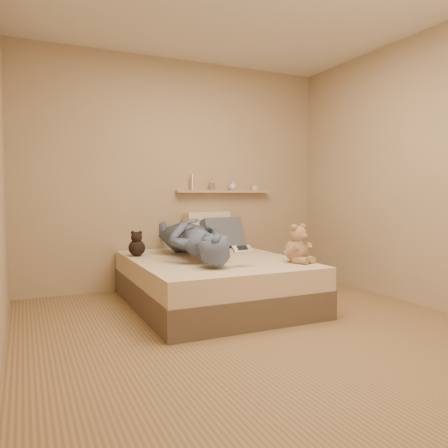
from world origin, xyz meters
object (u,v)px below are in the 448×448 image
bed (212,281)px  game_console (242,249)px  teddy_bear (298,246)px  dark_plush (137,245)px  wall_shelf (224,192)px  person (192,238)px  pillow_cream (208,230)px  pillow_grey (223,233)px

bed → game_console: 0.68m
teddy_bear → dark_plush: teddy_bear is taller
bed → teddy_bear: size_ratio=5.35×
teddy_bear → wall_shelf: size_ratio=0.30×
person → bed: bearing=142.5°
person → wall_shelf: (0.70, 0.77, 0.46)m
bed → wall_shelf: size_ratio=1.58×
game_console → wall_shelf: (0.51, 1.47, 0.50)m
bed → pillow_cream: size_ratio=3.45×
person → pillow_grey: bearing=-130.7°
teddy_bear → bed: bearing=137.2°
pillow_cream → person: pillow_cream is taller
wall_shelf → teddy_bear: bearing=-87.7°
teddy_bear → dark_plush: (-1.24, 1.01, -0.04)m
pillow_grey → wall_shelf: 0.54m
dark_plush → person: person is taller
game_console → teddy_bear: 0.57m
bed → dark_plush: (-0.63, 0.44, 0.34)m
game_console → bed: bearing=94.4°
teddy_bear → wall_shelf: wall_shelf is taller
dark_plush → pillow_grey: 1.09m
teddy_bear → person: bearing=137.1°
dark_plush → pillow_grey: (1.06, 0.25, 0.06)m
bed → pillow_cream: pillow_cream is taller
teddy_bear → pillow_grey: same height
dark_plush → pillow_cream: size_ratio=0.47×
game_console → pillow_grey: 1.31m
dark_plush → wall_shelf: size_ratio=0.21×
teddy_bear → person: 1.04m
person → wall_shelf: size_ratio=1.35×
bed → wall_shelf: wall_shelf is taller
bed → game_console: bearing=-85.6°
pillow_grey → person: person is taller
game_console → wall_shelf: bearing=70.9°
wall_shelf → bed: bearing=-121.2°
game_console → pillow_grey: (0.39, 1.25, 0.02)m
teddy_bear → person: person is taller
dark_plush → person: 0.57m
teddy_bear → wall_shelf: (-0.06, 1.47, 0.50)m
pillow_cream → teddy_bear: bearing=-78.0°
dark_plush → person: size_ratio=0.16×
game_console → teddy_bear: (0.57, -0.01, -0.01)m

